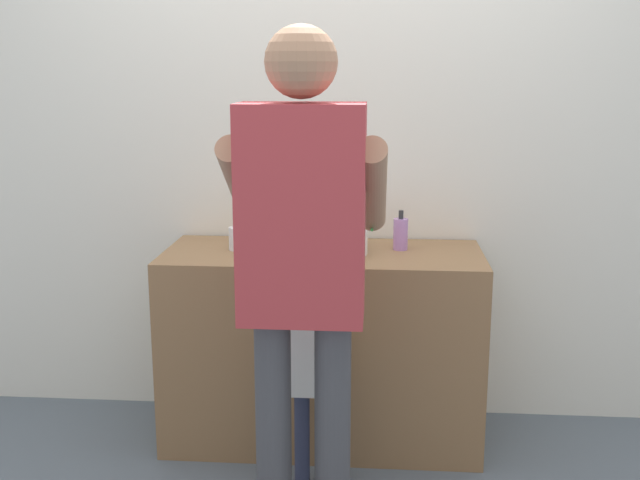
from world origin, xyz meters
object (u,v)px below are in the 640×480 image
(soap_bottle, at_px, (401,234))
(adult_parent, at_px, (303,246))
(child_toddler, at_px, (315,363))
(toothbrush_cup, at_px, (238,237))

(soap_bottle, distance_m, adult_parent, 0.87)
(soap_bottle, distance_m, child_toddler, 0.69)
(toothbrush_cup, xyz_separation_m, soap_bottle, (0.67, 0.06, 0.01))
(toothbrush_cup, distance_m, soap_bottle, 0.67)
(child_toddler, distance_m, adult_parent, 0.61)
(soap_bottle, bearing_deg, toothbrush_cup, -175.10)
(adult_parent, bearing_deg, soap_bottle, 67.61)
(toothbrush_cup, bearing_deg, soap_bottle, 4.90)
(soap_bottle, relative_size, adult_parent, 0.10)
(adult_parent, bearing_deg, toothbrush_cup, 115.08)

